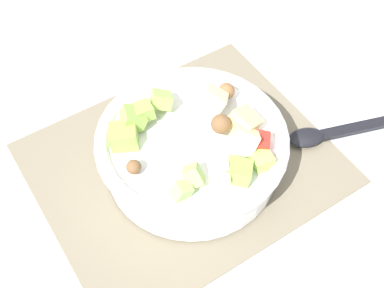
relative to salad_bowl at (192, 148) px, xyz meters
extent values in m
plane|color=silver|center=(-0.01, 0.01, -0.05)|extent=(2.40, 2.40, 0.00)
cube|color=#756B56|center=(-0.01, 0.01, -0.05)|extent=(0.42, 0.35, 0.01)
cylinder|color=white|center=(0.00, 0.00, -0.01)|extent=(0.25, 0.25, 0.06)
torus|color=white|center=(0.00, 0.00, 0.02)|extent=(0.27, 0.27, 0.02)
cube|color=#8CB74C|center=(0.01, -0.09, 0.04)|extent=(0.05, 0.04, 0.03)
cube|color=#9EC656|center=(-0.01, 0.07, 0.04)|extent=(0.04, 0.04, 0.04)
cube|color=red|center=(0.07, -0.06, 0.04)|extent=(0.04, 0.04, 0.02)
cube|color=#8CB74C|center=(-0.04, 0.06, 0.04)|extent=(0.03, 0.03, 0.02)
cube|color=beige|center=(0.05, -0.05, 0.04)|extent=(0.05, 0.05, 0.05)
cube|color=#8CB74C|center=(-0.06, 0.06, 0.04)|extent=(0.04, 0.04, 0.03)
sphere|color=brown|center=(0.03, -0.02, 0.05)|extent=(0.04, 0.03, 0.04)
cube|color=#A3CC6B|center=(-0.04, -0.06, 0.04)|extent=(0.03, 0.04, 0.04)
cube|color=beige|center=(-0.05, 0.08, 0.04)|extent=(0.03, 0.04, 0.03)
cube|color=#9EC656|center=(0.05, -0.08, 0.03)|extent=(0.03, 0.03, 0.02)
cube|color=beige|center=(0.00, -0.08, 0.04)|extent=(0.03, 0.03, 0.03)
sphere|color=brown|center=(0.08, 0.03, 0.04)|extent=(0.03, 0.03, 0.03)
cube|color=#E5D684|center=(0.06, -0.03, 0.04)|extent=(0.05, 0.05, 0.05)
sphere|color=brown|center=(-0.09, -0.01, 0.03)|extent=(0.03, 0.03, 0.03)
cube|color=#A3CC6B|center=(-0.06, -0.07, 0.03)|extent=(0.03, 0.02, 0.03)
cube|color=#8CB74C|center=(-0.08, 0.05, 0.03)|extent=(0.05, 0.05, 0.04)
cube|color=beige|center=(0.05, 0.02, 0.05)|extent=(0.06, 0.05, 0.05)
ellipsoid|color=black|center=(0.17, -0.06, -0.04)|extent=(0.06, 0.05, 0.01)
cube|color=black|center=(0.27, -0.09, -0.04)|extent=(0.17, 0.07, 0.01)
camera|label=1|loc=(-0.23, -0.36, 0.58)|focal=48.14mm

